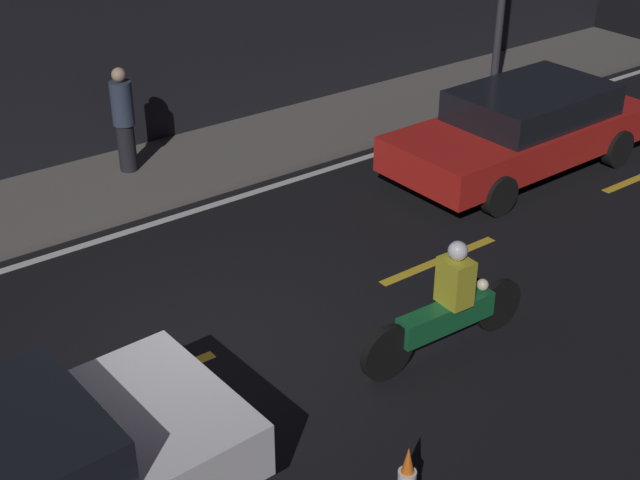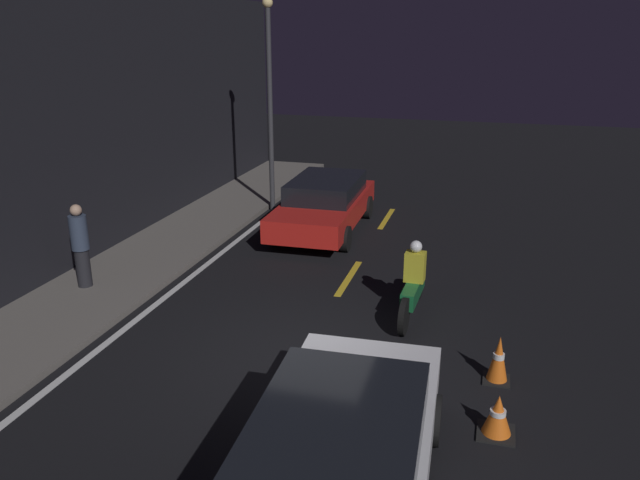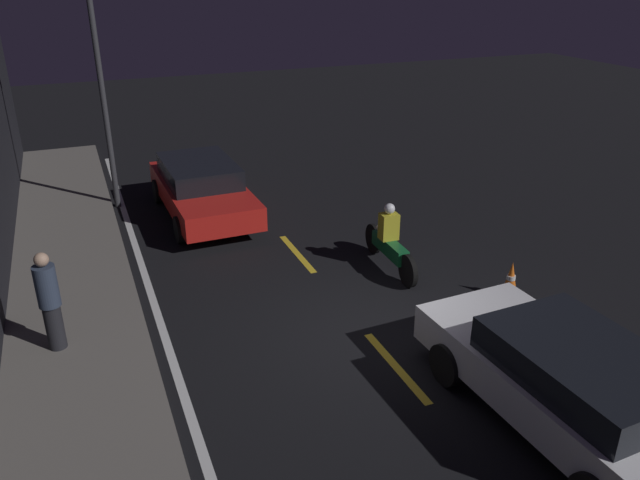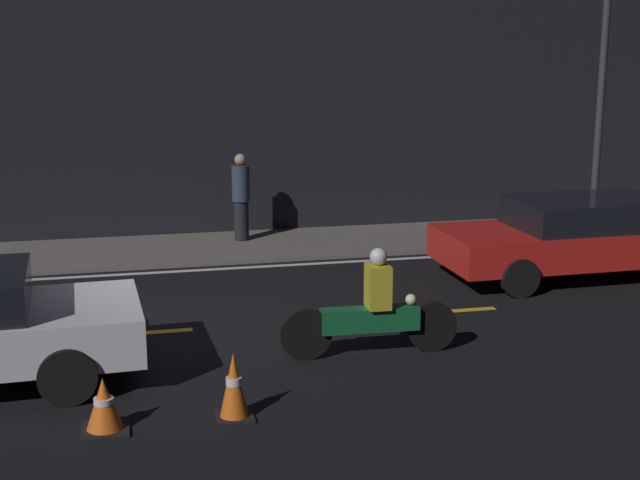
# 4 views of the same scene
# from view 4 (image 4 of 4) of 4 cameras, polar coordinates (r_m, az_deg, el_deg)

# --- Properties ---
(ground_plane) EXTENTS (56.00, 56.00, 0.00)m
(ground_plane) POSITION_cam_4_polar(r_m,az_deg,el_deg) (12.52, -8.16, -5.69)
(ground_plane) COLOR black
(raised_curb) EXTENTS (28.00, 2.25, 0.13)m
(raised_curb) POSITION_cam_4_polar(r_m,az_deg,el_deg) (16.93, -9.51, -0.64)
(raised_curb) COLOR #605B56
(raised_curb) RESTS_ON ground
(building_front) EXTENTS (28.00, 0.30, 5.88)m
(building_front) POSITION_cam_4_polar(r_m,az_deg,el_deg) (17.78, -10.11, 9.36)
(building_front) COLOR black
(building_front) RESTS_ON ground
(lane_dash_c) EXTENTS (2.00, 0.14, 0.01)m
(lane_dash_c) POSITION_cam_4_polar(r_m,az_deg,el_deg) (12.49, -12.76, -5.92)
(lane_dash_c) COLOR gold
(lane_dash_c) RESTS_ON ground
(lane_dash_d) EXTENTS (2.00, 0.14, 0.01)m
(lane_dash_d) POSITION_cam_4_polar(r_m,az_deg,el_deg) (13.24, 7.15, -4.62)
(lane_dash_d) COLOR gold
(lane_dash_d) RESTS_ON ground
(lane_solid_kerb) EXTENTS (25.20, 0.14, 0.01)m
(lane_solid_kerb) POSITION_cam_4_polar(r_m,az_deg,el_deg) (15.61, -9.18, -1.99)
(lane_solid_kerb) COLOR silver
(lane_solid_kerb) RESTS_ON ground
(taxi_red) EXTENTS (4.59, 2.03, 1.34)m
(taxi_red) POSITION_cam_4_polar(r_m,az_deg,el_deg) (15.53, 16.16, 0.32)
(taxi_red) COLOR red
(taxi_red) RESTS_ON ground
(motorcycle) EXTENTS (2.30, 0.37, 1.40)m
(motorcycle) POSITION_cam_4_polar(r_m,az_deg,el_deg) (11.28, 3.24, -4.64)
(motorcycle) COLOR black
(motorcycle) RESTS_ON ground
(traffic_cone_near) EXTENTS (0.49, 0.49, 0.57)m
(traffic_cone_near) POSITION_cam_4_polar(r_m,az_deg,el_deg) (9.52, -13.67, -10.24)
(traffic_cone_near) COLOR black
(traffic_cone_near) RESTS_ON ground
(traffic_cone_mid) EXTENTS (0.40, 0.40, 0.73)m
(traffic_cone_mid) POSITION_cam_4_polar(r_m,az_deg,el_deg) (9.56, -5.54, -9.30)
(traffic_cone_mid) COLOR black
(traffic_cone_mid) RESTS_ON ground
(pedestrian) EXTENTS (0.34, 0.34, 1.68)m
(pedestrian) POSITION_cam_4_polar(r_m,az_deg,el_deg) (17.15, -5.08, 2.79)
(pedestrian) COLOR black
(pedestrian) RESTS_ON raised_curb
(street_lamp) EXTENTS (0.28, 0.28, 5.76)m
(street_lamp) POSITION_cam_4_polar(r_m,az_deg,el_deg) (17.58, 17.61, 9.90)
(street_lamp) COLOR #333338
(street_lamp) RESTS_ON ground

